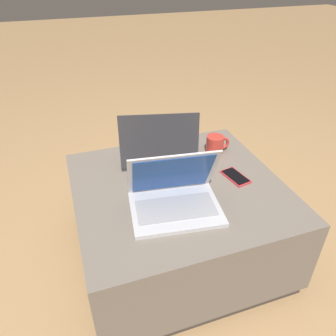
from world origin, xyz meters
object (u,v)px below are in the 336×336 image
(laptop_far, at_px, (158,150))
(cell_phone, at_px, (235,177))
(backpack, at_px, (157,163))
(coffee_mug, at_px, (216,144))
(laptop_near, at_px, (174,196))

(laptop_far, relative_size, cell_phone, 2.74)
(laptop_far, bearing_deg, backpack, -91.68)
(cell_phone, distance_m, coffee_mug, 0.23)
(laptop_near, height_order, coffee_mug, laptop_near)
(backpack, xyz_separation_m, coffee_mug, (0.21, -0.31, 0.25))
(coffee_mug, bearing_deg, cell_phone, -92.41)
(laptop_far, distance_m, coffee_mug, 0.29)
(cell_phone, height_order, coffee_mug, coffee_mug)
(laptop_far, bearing_deg, coffee_mug, -171.42)
(laptop_near, xyz_separation_m, coffee_mug, (0.33, 0.32, -0.01))
(laptop_near, bearing_deg, cell_phone, 24.50)
(laptop_far, distance_m, cell_phone, 0.38)
(cell_phone, bearing_deg, laptop_near, -174.06)
(coffee_mug, bearing_deg, laptop_far, 174.91)
(laptop_near, bearing_deg, backpack, 86.60)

